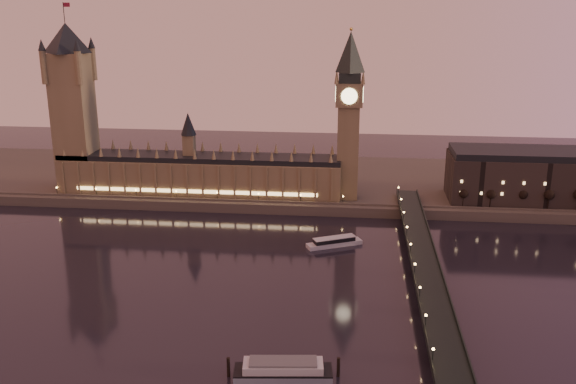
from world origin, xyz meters
name	(u,v)px	position (x,y,z in m)	size (l,w,h in m)	color
ground	(225,284)	(0.00, 0.00, 0.00)	(700.00, 700.00, 0.00)	black
far_embankment	(313,182)	(30.00, 165.00, 3.00)	(560.00, 130.00, 6.00)	#423D35
palace_of_westminster	(199,169)	(-40.12, 120.99, 21.71)	(180.00, 26.62, 52.00)	brown
victoria_tower	(72,98)	(-120.00, 121.00, 65.79)	(31.68, 31.68, 118.00)	brown
big_ben	(349,106)	(53.99, 120.99, 63.95)	(17.68, 17.68, 104.00)	brown
westminster_bridge	(427,282)	(91.61, 0.00, 5.52)	(13.20, 260.00, 15.30)	black
bare_tree_0	(464,193)	(124.07, 109.00, 14.92)	(5.88, 5.88, 11.95)	black
bare_tree_1	(492,194)	(140.28, 109.00, 14.92)	(5.88, 5.88, 11.95)	black
bare_tree_2	(520,194)	(156.48, 109.00, 14.92)	(5.88, 5.88, 11.95)	black
bare_tree_3	(548,195)	(172.69, 109.00, 14.92)	(5.88, 5.88, 11.95)	black
cruise_boat_a	(334,242)	(48.71, 52.98, 2.12)	(30.00, 18.89, 4.82)	silver
moored_barge	(283,370)	(35.39, -72.99, 3.05)	(39.23, 12.96, 7.23)	gray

